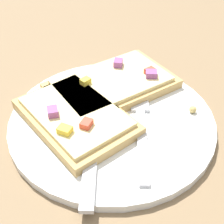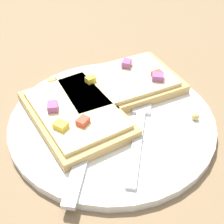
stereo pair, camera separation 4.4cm
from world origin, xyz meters
name	(u,v)px [view 1 (the left image)]	position (x,y,z in m)	size (l,w,h in m)	color
ground_plane	(112,123)	(0.00, 0.00, 0.00)	(4.00, 4.00, 0.00)	#7F6647
plate	(112,120)	(0.00, 0.00, 0.01)	(0.29, 0.29, 0.01)	white
fork	(140,118)	(0.01, -0.04, 0.01)	(0.21, 0.08, 0.01)	silver
knife	(92,147)	(-0.07, 0.01, 0.01)	(0.22, 0.08, 0.01)	silver
pizza_slice_main	(112,84)	(0.07, 0.02, 0.02)	(0.22, 0.21, 0.03)	tan
pizza_slice_corner	(75,116)	(-0.02, 0.05, 0.02)	(0.19, 0.20, 0.03)	tan
crumb_scatter	(169,103)	(0.05, -0.07, 0.02)	(0.02, 0.09, 0.01)	tan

